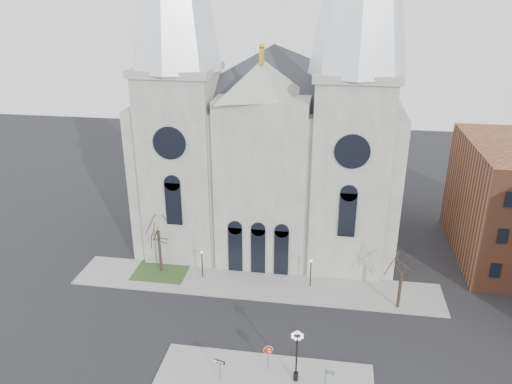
# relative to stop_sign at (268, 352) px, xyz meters

# --- Properties ---
(ground) EXTENTS (160.00, 160.00, 0.00)m
(ground) POSITION_rel_stop_sign_xyz_m (-3.17, 1.85, -1.88)
(ground) COLOR black
(ground) RESTS_ON ground
(sidewalk_far) EXTENTS (40.00, 6.00, 0.14)m
(sidewalk_far) POSITION_rel_stop_sign_xyz_m (-3.17, 12.85, -1.81)
(sidewalk_far) COLOR gray
(sidewalk_far) RESTS_ON ground
(grass_patch) EXTENTS (6.00, 5.00, 0.18)m
(grass_patch) POSITION_rel_stop_sign_xyz_m (-14.17, 13.85, -1.79)
(grass_patch) COLOR #2E421C
(grass_patch) RESTS_ON ground
(cathedral) EXTENTS (33.00, 26.66, 54.00)m
(cathedral) POSITION_rel_stop_sign_xyz_m (-3.17, 24.71, 16.60)
(cathedral) COLOR gray
(cathedral) RESTS_ON ground
(tree_left) EXTENTS (3.20, 3.20, 7.50)m
(tree_left) POSITION_rel_stop_sign_xyz_m (-14.17, 13.85, 3.70)
(tree_left) COLOR black
(tree_left) RESTS_ON ground
(tree_right) EXTENTS (3.20, 3.20, 6.00)m
(tree_right) POSITION_rel_stop_sign_xyz_m (11.83, 10.85, 2.59)
(tree_right) COLOR black
(tree_right) RESTS_ON ground
(ped_lamp_left) EXTENTS (0.32, 0.32, 3.26)m
(ped_lamp_left) POSITION_rel_stop_sign_xyz_m (-9.17, 13.35, 0.45)
(ped_lamp_left) COLOR black
(ped_lamp_left) RESTS_ON sidewalk_far
(ped_lamp_right) EXTENTS (0.32, 0.32, 3.26)m
(ped_lamp_right) POSITION_rel_stop_sign_xyz_m (2.83, 13.35, 0.45)
(ped_lamp_right) COLOR black
(ped_lamp_right) RESTS_ON sidewalk_far
(stop_sign) EXTENTS (0.88, 0.10, 2.44)m
(stop_sign) POSITION_rel_stop_sign_xyz_m (0.00, 0.00, 0.00)
(stop_sign) COLOR slate
(stop_sign) RESTS_ON sidewalk_near
(globe_lamp) EXTENTS (1.33, 1.33, 4.94)m
(globe_lamp) POSITION_rel_stop_sign_xyz_m (2.42, -0.94, 1.36)
(globe_lamp) COLOR black
(globe_lamp) RESTS_ON sidewalk_near
(one_way_sign) EXTENTS (0.94, 0.29, 2.19)m
(one_way_sign) POSITION_rel_stop_sign_xyz_m (-3.72, -1.93, -0.26)
(one_way_sign) COLOR slate
(one_way_sign) RESTS_ON sidewalk_near
(street_name_sign) EXTENTS (0.71, 0.19, 2.24)m
(street_name_sign) POSITION_rel_stop_sign_xyz_m (4.90, -1.81, -0.42)
(street_name_sign) COLOR slate
(street_name_sign) RESTS_ON sidewalk_near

